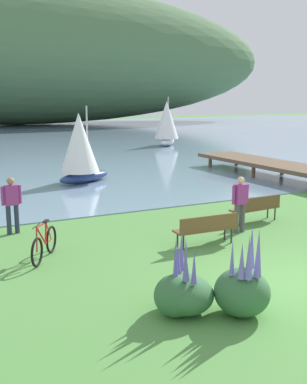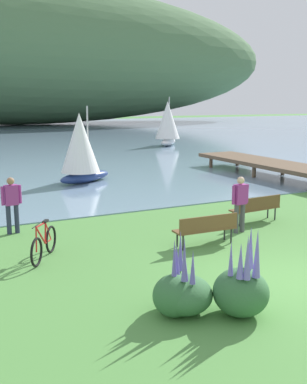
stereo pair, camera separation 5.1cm
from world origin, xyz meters
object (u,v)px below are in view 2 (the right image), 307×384
(person_at_shoreline, at_px, (12,202))
(person_on_the_grass, at_px, (240,201))
(sailboat_nearest_to_shore, at_px, (81,147))
(sailboat_mid_bay, at_px, (168,123))
(park_bench_further_along, at_px, (256,207))
(park_bench_near_camera, at_px, (206,227))
(bicycle_leaning_near_bench, at_px, (44,244))

(person_at_shoreline, xyz_separation_m, person_on_the_grass, (6.15, -2.93, 0.00))
(sailboat_nearest_to_shore, xyz_separation_m, sailboat_mid_bay, (12.55, 14.67, 0.27))
(park_bench_further_along, height_order, person_at_shoreline, person_at_shoreline)
(person_at_shoreline, bearing_deg, park_bench_near_camera, -38.35)
(person_on_the_grass, relative_size, sailboat_nearest_to_shore, 0.47)
(bicycle_leaning_near_bench, relative_size, sailboat_mid_bay, 0.36)
(person_on_the_grass, xyz_separation_m, sailboat_mid_bay, (10.83, 24.81, 1.04))
(sailboat_nearest_to_shore, bearing_deg, sailboat_mid_bay, 49.47)
(park_bench_further_along, distance_m, person_at_shoreline, 7.69)
(park_bench_further_along, relative_size, sailboat_nearest_to_shore, 0.50)
(person_at_shoreline, height_order, sailboat_nearest_to_shore, sailboat_nearest_to_shore)
(bicycle_leaning_near_bench, relative_size, sailboat_nearest_to_shore, 0.42)
(bicycle_leaning_near_bench, relative_size, person_at_shoreline, 0.89)
(person_at_shoreline, bearing_deg, sailboat_nearest_to_shore, 58.38)
(park_bench_near_camera, xyz_separation_m, sailboat_nearest_to_shore, (-0.10, 10.79, 1.23))
(park_bench_near_camera, bearing_deg, sailboat_nearest_to_shore, 90.55)
(park_bench_near_camera, distance_m, bicycle_leaning_near_bench, 4.34)
(person_on_the_grass, bearing_deg, sailboat_mid_bay, 66.41)
(bicycle_leaning_near_bench, xyz_separation_m, sailboat_mid_bay, (16.69, 24.58, 1.62))
(park_bench_near_camera, distance_m, sailboat_nearest_to_shore, 10.86)
(park_bench_near_camera, relative_size, person_at_shoreline, 1.06)
(park_bench_near_camera, bearing_deg, person_on_the_grass, 22.18)
(person_at_shoreline, bearing_deg, person_on_the_grass, -25.50)
(sailboat_nearest_to_shore, distance_m, sailboat_mid_bay, 19.31)
(bicycle_leaning_near_bench, bearing_deg, person_on_the_grass, -2.20)
(sailboat_mid_bay, bearing_deg, sailboat_nearest_to_shore, -130.53)
(person_on_the_grass, distance_m, sailboat_nearest_to_shore, 10.31)
(sailboat_nearest_to_shore, bearing_deg, person_on_the_grass, -80.40)
(park_bench_further_along, relative_size, bicycle_leaning_near_bench, 1.20)
(person_at_shoreline, relative_size, sailboat_nearest_to_shore, 0.47)
(park_bench_near_camera, height_order, person_on_the_grass, person_on_the_grass)
(park_bench_near_camera, relative_size, park_bench_further_along, 0.99)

